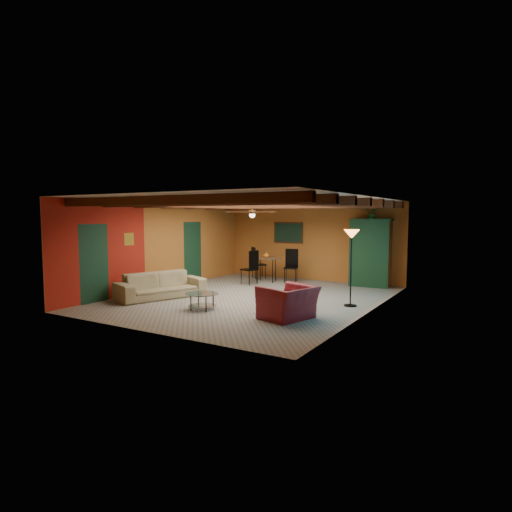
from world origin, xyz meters
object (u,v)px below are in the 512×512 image
Objects in this scene: floor_lamp at (351,268)px; armoire at (371,254)px; sofa at (161,285)px; coffee_table at (202,301)px; vase at (266,246)px; dining_table at (266,265)px; armchair at (288,302)px; potted_plant at (372,213)px.

armoire is at bearing 97.72° from floor_lamp.
sofa reaches higher than coffee_table.
vase is (-0.86, 4.65, 1.04)m from coffee_table.
floor_lamp is (4.84, 1.63, 0.61)m from sofa.
armoire is (3.36, 0.88, 0.48)m from dining_table.
floor_lamp is (0.45, -3.32, -0.09)m from armoire.
armchair is 1.42× the size of coffee_table.
sofa is 1.14× the size of armoire.
armchair is 5.47m from vase.
sofa is 11.93× the size of vase.
potted_plant is at bearing 97.72° from floor_lamp.
sofa is 6.65m from armoire.
floor_lamp is at bearing 176.18° from armchair.
coffee_table is 0.38× the size of armoire.
armoire is at bearing 14.70° from dining_table.
armchair is 0.51× the size of dining_table.
coffee_table is at bearing -68.31° from armchair.
coffee_table is 1.69× the size of potted_plant.
sofa is at bearing -104.27° from dining_table.
potted_plant is at bearing -20.93° from sofa.
vase reaches higher than sofa.
potted_plant reaches higher than sofa.
armchair is 0.53× the size of armoire.
armoire is (0.28, 5.32, 0.69)m from armchair.
sofa is 6.90m from potted_plant.
potted_plant is at bearing 0.00° from armoire.
floor_lamp reaches higher than armchair.
armoire reaches higher than armchair.
dining_table is (-0.86, 4.65, 0.37)m from coffee_table.
sofa is 1.09× the size of dining_table.
armchair is 5.37m from armoire.
sofa is 5.14m from floor_lamp.
potted_plant reaches higher than dining_table.
armoire is at bearing -166.77° from armchair.
dining_table is at bearing 100.44° from coffee_table.
dining_table is 10.91× the size of vase.
coffee_table is at bearing -79.56° from dining_table.
armchair is at bearing -93.04° from potted_plant.
sofa is 1.24× the size of floor_lamp.
sofa is at bearing -131.61° from potted_plant.
vase is (-3.36, -0.88, -1.10)m from potted_plant.
armchair is at bearing -74.58° from sofa.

